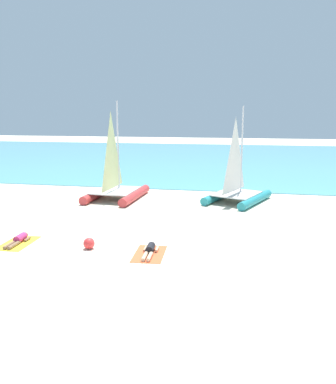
{
  "coord_description": "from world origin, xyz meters",
  "views": [
    {
      "loc": [
        3.75,
        -13.7,
        5.12
      ],
      "look_at": [
        0.0,
        5.38,
        1.2
      ],
      "focal_mm": 36.66,
      "sensor_mm": 36.0,
      "label": 1
    }
  ],
  "objects_px": {
    "sailboat_red": "(116,185)",
    "sunbather_left": "(19,240)",
    "beach_ball": "(89,243)",
    "towel_left": "(18,243)",
    "sailboat_teal": "(237,188)",
    "sunbather_right": "(150,250)",
    "towel_right": "(149,254)"
  },
  "relations": [
    {
      "from": "sailboat_red",
      "to": "sunbather_left",
      "type": "height_order",
      "value": "sailboat_red"
    },
    {
      "from": "sailboat_red",
      "to": "beach_ball",
      "type": "height_order",
      "value": "sailboat_red"
    },
    {
      "from": "towel_left",
      "to": "sunbather_left",
      "type": "relative_size",
      "value": 1.21
    },
    {
      "from": "sailboat_teal",
      "to": "sunbather_left",
      "type": "distance_m",
      "value": 12.49
    },
    {
      "from": "towel_left",
      "to": "sunbather_left",
      "type": "distance_m",
      "value": 0.14
    },
    {
      "from": "sailboat_red",
      "to": "sailboat_teal",
      "type": "bearing_deg",
      "value": 7.07
    },
    {
      "from": "towel_left",
      "to": "sunbather_right",
      "type": "bearing_deg",
      "value": -1.15
    },
    {
      "from": "sailboat_red",
      "to": "sailboat_teal",
      "type": "height_order",
      "value": "sailboat_red"
    },
    {
      "from": "towel_left",
      "to": "beach_ball",
      "type": "height_order",
      "value": "beach_ball"
    },
    {
      "from": "beach_ball",
      "to": "towel_right",
      "type": "bearing_deg",
      "value": -2.69
    },
    {
      "from": "towel_right",
      "to": "sunbather_right",
      "type": "relative_size",
      "value": 1.21
    },
    {
      "from": "sailboat_teal",
      "to": "sunbather_right",
      "type": "distance_m",
      "value": 9.85
    },
    {
      "from": "sunbather_left",
      "to": "towel_right",
      "type": "height_order",
      "value": "sunbather_left"
    },
    {
      "from": "towel_left",
      "to": "towel_right",
      "type": "distance_m",
      "value": 5.48
    },
    {
      "from": "sailboat_red",
      "to": "towel_left",
      "type": "height_order",
      "value": "sailboat_red"
    },
    {
      "from": "sailboat_red",
      "to": "towel_left",
      "type": "bearing_deg",
      "value": -95.41
    },
    {
      "from": "towel_right",
      "to": "beach_ball",
      "type": "height_order",
      "value": "beach_ball"
    },
    {
      "from": "sailboat_red",
      "to": "sunbather_right",
      "type": "bearing_deg",
      "value": -61.65
    },
    {
      "from": "sailboat_red",
      "to": "sailboat_teal",
      "type": "distance_m",
      "value": 7.24
    },
    {
      "from": "sailboat_red",
      "to": "sunbather_right",
      "type": "relative_size",
      "value": 3.74
    },
    {
      "from": "sailboat_red",
      "to": "sunbather_right",
      "type": "xyz_separation_m",
      "value": [
        4.26,
        -8.8,
        -0.74
      ]
    },
    {
      "from": "sailboat_teal",
      "to": "beach_ball",
      "type": "height_order",
      "value": "sailboat_teal"
    },
    {
      "from": "sunbather_left",
      "to": "towel_right",
      "type": "distance_m",
      "value": 5.48
    },
    {
      "from": "sailboat_teal",
      "to": "towel_right",
      "type": "xyz_separation_m",
      "value": [
        -2.95,
        -9.44,
        -0.82
      ]
    },
    {
      "from": "sunbather_left",
      "to": "beach_ball",
      "type": "height_order",
      "value": "beach_ball"
    },
    {
      "from": "towel_left",
      "to": "sunbather_left",
      "type": "xyz_separation_m",
      "value": [
        -0.0,
        0.07,
        0.13
      ]
    },
    {
      "from": "sailboat_teal",
      "to": "beach_ball",
      "type": "distance_m",
      "value": 10.78
    },
    {
      "from": "sunbather_right",
      "to": "beach_ball",
      "type": "bearing_deg",
      "value": 174.96
    },
    {
      "from": "towel_right",
      "to": "beach_ball",
      "type": "relative_size",
      "value": 4.38
    },
    {
      "from": "sunbather_right",
      "to": "towel_left",
      "type": "bearing_deg",
      "value": 174.92
    },
    {
      "from": "sailboat_red",
      "to": "sailboat_teal",
      "type": "xyz_separation_m",
      "value": [
        7.22,
        0.58,
        -0.05
      ]
    },
    {
      "from": "sailboat_red",
      "to": "beach_ball",
      "type": "xyz_separation_m",
      "value": [
        1.86,
        -8.75,
        -0.66
      ]
    }
  ]
}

